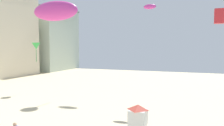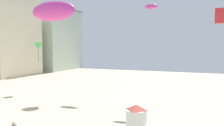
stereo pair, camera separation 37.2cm
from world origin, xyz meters
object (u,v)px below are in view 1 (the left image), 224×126
(lifeguard_stand, at_px, (138,115))
(kite_magenta_parafoil, at_px, (150,7))
(kite_red_box, at_px, (219,16))
(kite_green_delta, at_px, (36,46))
(kite_magenta_parafoil_2, at_px, (55,11))

(lifeguard_stand, distance_m, kite_magenta_parafoil, 15.66)
(lifeguard_stand, distance_m, kite_red_box, 11.03)
(lifeguard_stand, bearing_deg, kite_magenta_parafoil, 85.63)
(kite_green_delta, height_order, kite_red_box, kite_red_box)
(kite_red_box, bearing_deg, kite_green_delta, 164.93)
(kite_red_box, bearing_deg, kite_magenta_parafoil_2, -130.67)
(kite_magenta_parafoil, relative_size, kite_magenta_parafoil_2, 0.51)
(lifeguard_stand, xyz_separation_m, kite_magenta_parafoil_2, (-3.89, -3.49, 6.49))
(kite_green_delta, bearing_deg, kite_magenta_parafoil, -2.27)
(kite_green_delta, xyz_separation_m, kite_magenta_parafoil_2, (14.75, -16.75, 1.95))
(kite_magenta_parafoil, bearing_deg, kite_magenta_parafoil_2, -96.54)
(kite_green_delta, xyz_separation_m, kite_red_box, (23.67, -6.37, 2.46))
(kite_magenta_parafoil, height_order, kite_magenta_parafoil_2, kite_magenta_parafoil)
(lifeguard_stand, xyz_separation_m, kite_green_delta, (-18.64, 13.26, 4.54))
(kite_magenta_parafoil, height_order, kite_green_delta, kite_magenta_parafoil)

